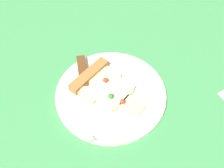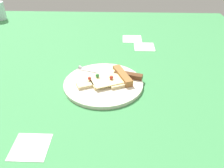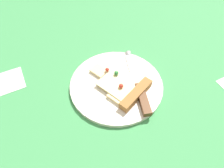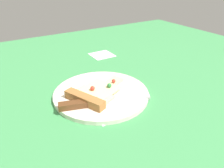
# 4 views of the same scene
# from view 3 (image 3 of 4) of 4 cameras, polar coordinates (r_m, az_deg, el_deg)

# --- Properties ---
(ground_plane) EXTENTS (1.55, 1.55, 0.03)m
(ground_plane) POSITION_cam_3_polar(r_m,az_deg,el_deg) (0.68, 2.62, 6.61)
(ground_plane) COLOR #3D8C4C
(ground_plane) RESTS_ON ground
(plate) EXTENTS (0.27, 0.27, 0.01)m
(plate) POSITION_cam_3_polar(r_m,az_deg,el_deg) (0.58, 1.22, -0.21)
(plate) COLOR silver
(plate) RESTS_ON ground_plane
(pizza_slice) EXTENTS (0.19, 0.15, 0.03)m
(pizza_slice) POSITION_cam_3_polar(r_m,az_deg,el_deg) (0.56, 3.28, -0.66)
(pizza_slice) COLOR beige
(pizza_slice) RESTS_ON plate
(knife) EXTENTS (0.24, 0.09, 0.02)m
(knife) POSITION_cam_3_polar(r_m,az_deg,el_deg) (0.57, 7.68, -0.60)
(knife) COLOR silver
(knife) RESTS_ON plate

